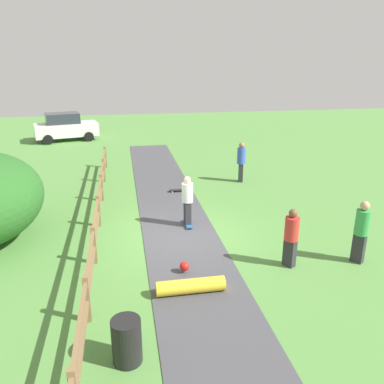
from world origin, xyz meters
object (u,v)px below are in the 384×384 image
trash_bin (127,341)px  parked_car_white (66,127)px  bystander_green (361,229)px  bystander_red (291,235)px  skateboard_loose (179,190)px  skater_fallen (190,284)px  bystander_blue (241,160)px  skater_riding (187,199)px

trash_bin → parked_car_white: parked_car_white is taller
bystander_green → bystander_red: bystander_green is taller
skateboard_loose → bystander_red: bystander_red is taller
trash_bin → parked_car_white: size_ratio=0.20×
skater_fallen → bystander_blue: bearing=65.3°
parked_car_white → skater_riding: bearing=-69.9°
bystander_blue → parked_car_white: parked_car_white is taller
skater_riding → bystander_green: size_ratio=0.96×
trash_bin → skater_riding: 6.34m
bystander_red → parked_car_white: parked_car_white is taller
skater_fallen → bystander_blue: (3.89, 8.46, 0.83)m
skater_riding → parked_car_white: size_ratio=0.39×
bystander_red → trash_bin: bearing=-147.9°
bystander_blue → parked_car_white: bearing=128.5°
bystander_blue → bystander_red: bearing=-97.4°
skater_riding → skater_fallen: bearing=-98.8°
parked_car_white → skateboard_loose: bearing=-63.9°
skater_riding → skater_fallen: skater_riding is taller
bystander_red → bystander_green: bearing=-4.0°
trash_bin → skateboard_loose: size_ratio=1.12×
bystander_blue → skater_fallen: bearing=-114.7°
bystander_green → bystander_red: (-1.97, 0.14, -0.08)m
skater_fallen → bystander_green: bearing=7.3°
skater_fallen → bystander_red: 3.08m
skater_fallen → parked_car_white: (-5.28, 19.98, 0.76)m
trash_bin → bystander_blue: bystander_blue is taller
bystander_green → trash_bin: bearing=-157.6°
trash_bin → skater_riding: size_ratio=0.52×
bystander_green → skater_riding: bearing=142.4°
bystander_red → bystander_blue: size_ratio=0.90×
bystander_red → parked_car_white: bearing=113.0°
skater_riding → skater_fallen: size_ratio=1.04×
skateboard_loose → bystander_blue: bearing=17.7°
trash_bin → skater_fallen: size_ratio=0.54×
skater_riding → trash_bin: bearing=-110.0°
trash_bin → parked_car_white: (-3.72, 22.01, 0.51)m
trash_bin → parked_car_white: 22.33m
trash_bin → skateboard_loose: trash_bin is taller
skateboard_loose → bystander_blue: (3.06, 0.98, 0.94)m
skater_fallen → skateboard_loose: bearing=83.7°
skater_riding → parked_car_white: bearing=110.1°
skater_riding → skateboard_loose: bearing=86.4°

